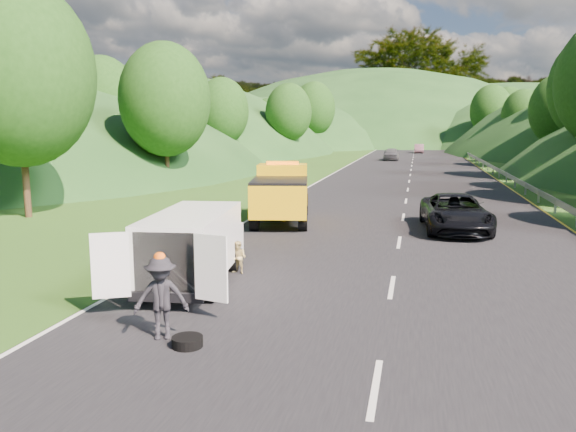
% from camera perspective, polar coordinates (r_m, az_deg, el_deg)
% --- Properties ---
extents(ground, '(320.00, 320.00, 0.00)m').
position_cam_1_polar(ground, '(17.63, 0.97, -4.90)').
color(ground, '#38661E').
rests_on(ground, ground).
extents(road_surface, '(14.00, 200.00, 0.02)m').
position_cam_1_polar(road_surface, '(56.90, 12.39, 4.58)').
color(road_surface, black).
rests_on(road_surface, ground).
extents(guardrail, '(0.06, 140.00, 1.52)m').
position_cam_1_polar(guardrail, '(69.70, 18.55, 5.10)').
color(guardrail, gray).
rests_on(guardrail, ground).
extents(tree_line_left, '(14.00, 140.00, 14.00)m').
position_cam_1_polar(tree_line_left, '(80.10, -3.45, 6.01)').
color(tree_line_left, '#275318').
rests_on(tree_line_left, ground).
extents(tree_line_right, '(14.00, 140.00, 14.00)m').
position_cam_1_polar(tree_line_right, '(79.29, 27.23, 5.00)').
color(tree_line_right, '#275318').
rests_on(tree_line_right, ground).
extents(hills_backdrop, '(201.00, 288.60, 44.00)m').
position_cam_1_polar(hills_backdrop, '(151.53, 14.16, 7.19)').
color(hills_backdrop, '#2D5B23').
rests_on(hills_backdrop, ground).
extents(tow_truck, '(3.36, 6.51, 2.67)m').
position_cam_1_polar(tow_truck, '(25.11, -0.68, 2.32)').
color(tow_truck, black).
rests_on(tow_truck, ground).
extents(white_van, '(3.11, 5.89, 2.00)m').
position_cam_1_polar(white_van, '(15.40, -9.56, -2.76)').
color(white_van, black).
rests_on(white_van, ground).
extents(woman, '(0.55, 0.66, 1.57)m').
position_cam_1_polar(woman, '(20.18, -7.83, -3.19)').
color(woman, silver).
rests_on(woman, ground).
extents(child, '(0.54, 0.46, 0.96)m').
position_cam_1_polar(child, '(16.52, -5.00, -5.90)').
color(child, tan).
rests_on(child, ground).
extents(worker, '(1.25, 0.99, 1.70)m').
position_cam_1_polar(worker, '(11.91, -12.62, -12.11)').
color(worker, black).
rests_on(worker, ground).
extents(suitcase, '(0.37, 0.26, 0.54)m').
position_cam_1_polar(suitcase, '(20.16, -13.50, -2.59)').
color(suitcase, brown).
rests_on(suitcase, ground).
extents(spare_tire, '(0.61, 0.61, 0.20)m').
position_cam_1_polar(spare_tire, '(11.40, -10.17, -13.01)').
color(spare_tire, black).
rests_on(spare_tire, ground).
extents(passing_suv, '(2.90, 5.59, 1.50)m').
position_cam_1_polar(passing_suv, '(24.08, 16.55, -1.49)').
color(passing_suv, black).
rests_on(passing_suv, ground).
extents(dist_car_a, '(1.87, 4.65, 1.58)m').
position_cam_1_polar(dist_car_a, '(72.94, 10.44, 5.58)').
color(dist_car_a, '#444549').
rests_on(dist_car_a, ground).
extents(dist_car_b, '(1.50, 4.31, 1.42)m').
position_cam_1_polar(dist_car_b, '(94.47, 13.16, 6.25)').
color(dist_car_b, brown).
rests_on(dist_car_b, ground).
extents(dist_car_c, '(1.93, 4.75, 1.38)m').
position_cam_1_polar(dist_car_c, '(111.37, 13.03, 6.65)').
color(dist_car_c, '#89444E').
rests_on(dist_car_c, ground).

